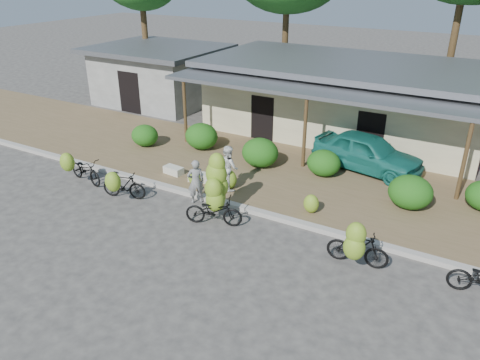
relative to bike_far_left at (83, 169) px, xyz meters
The scene contains 22 objects.
ground 6.55m from the bike_far_left, ahead, with size 100.00×100.00×0.00m, color #3C3A38.
sidewalk 7.66m from the bike_far_left, 32.22° to the left, with size 60.00×6.00×0.12m, color brown.
curb 6.57m from the bike_far_left, ahead, with size 60.00×0.25×0.15m, color #A8A399.
shop_main 11.97m from the bike_far_left, 57.13° to the left, with size 13.00×8.50×3.35m.
shop_grey 11.09m from the bike_far_left, 114.25° to the left, with size 7.00×6.00×3.15m.
hedge_0 3.87m from the bike_far_left, 95.44° to the left, with size 1.19×1.07×0.93m, color #165714.
hedge_1 5.17m from the bike_far_left, 67.74° to the left, with size 1.42×1.28×1.11m, color #165714.
hedge_2 6.63m from the bike_far_left, 40.95° to the left, with size 1.45×1.30×1.13m, color #165714.
hedge_3 8.85m from the bike_far_left, 32.58° to the left, with size 1.26×1.13×0.98m, color #165714.
hedge_4 11.41m from the bike_far_left, 19.15° to the left, with size 1.41×1.27×1.10m, color #165714.
bike_far_left is the anchor object (origin of this frame).
bike_left 2.19m from the bike_far_left, ahead, with size 1.65×1.28×1.25m.
bike_center 5.69m from the bike_far_left, ahead, with size 1.89×1.39×2.16m.
bike_right 10.25m from the bike_far_left, ahead, with size 1.69×1.20×1.59m.
loose_banana_a 4.11m from the bike_far_left, 24.04° to the left, with size 0.48×0.41×0.60m, color #9EB12C.
loose_banana_b 5.39m from the bike_far_left, 22.20° to the left, with size 0.56×0.47×0.69m, color #9EB12C.
loose_banana_c 8.36m from the bike_far_left, 12.72° to the left, with size 0.50×0.42×0.62m, color #9EB12C.
sack_near 4.30m from the bike_far_left, 28.32° to the left, with size 0.85×0.40×0.30m, color silver.
sack_far 3.27m from the bike_far_left, 39.35° to the left, with size 0.75×0.38×0.28m, color silver.
vendor 4.54m from the bike_far_left, ahead, with size 0.56×0.37×1.55m, color gray.
bystander 5.38m from the bike_far_left, 22.24° to the left, with size 0.78×0.60×1.59m, color white.
teal_van 10.61m from the bike_far_left, 34.95° to the left, with size 1.69×4.19×1.43m, color #186C62.
Camera 1 is at (6.27, -9.73, 7.38)m, focal length 35.00 mm.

